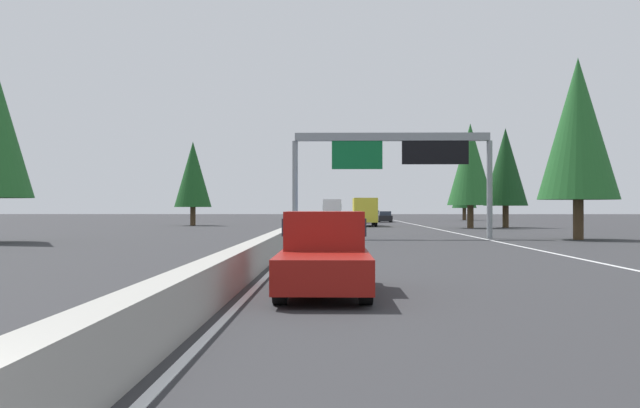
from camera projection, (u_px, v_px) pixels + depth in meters
name	position (u px, v px, depth m)	size (l,w,h in m)	color
ground_plane	(308.00, 230.00, 63.10)	(320.00, 320.00, 0.00)	#2D2D30
median_barrier	(312.00, 221.00, 83.10)	(180.00, 0.56, 0.90)	#9E9B93
shoulder_stripe_right	(429.00, 227.00, 72.88)	(160.00, 0.16, 0.01)	silver
shoulder_stripe_median	(314.00, 227.00, 73.09)	(160.00, 0.16, 0.01)	silver
sign_gantry_overhead	(395.00, 154.00, 46.81)	(0.50, 12.68, 6.69)	gray
pickup_near_center	(324.00, 252.00, 17.10)	(5.60, 2.00, 1.86)	maroon
minivan_mid_right	(331.00, 224.00, 46.04)	(5.00, 1.95, 1.69)	#1E4793
box_truck_far_center	(364.00, 211.00, 78.13)	(8.50, 2.40, 2.95)	gold
sedan_near_right	(374.00, 215.00, 125.04)	(4.40, 1.80, 1.47)	silver
sedan_mid_left	(385.00, 217.00, 99.24)	(4.40, 1.80, 1.47)	black
sedan_mid_center	(359.00, 218.00, 93.11)	(4.40, 1.80, 1.47)	maroon
bus_far_right	(332.00, 209.00, 106.13)	(11.50, 2.55, 3.10)	white
conifer_right_near	(578.00, 129.00, 45.04)	(4.89, 4.89, 11.12)	#4C3823
conifer_right_mid	(470.00, 164.00, 70.12)	(4.38, 4.38, 9.96)	#4C3823
conifer_right_far	(506.00, 167.00, 72.25)	(4.29, 4.29, 9.74)	#4C3823
conifer_right_distant	(464.00, 187.00, 115.44)	(3.80, 3.80, 8.63)	#4C3823
conifer_left_mid	(193.00, 174.00, 80.58)	(4.04, 4.04, 9.18)	#4C3823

